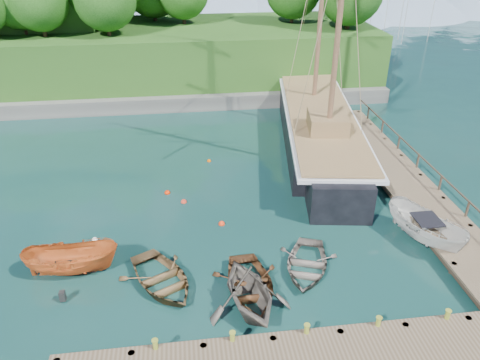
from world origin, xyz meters
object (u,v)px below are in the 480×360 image
at_px(rowboat_3, 306,270).
at_px(schooner, 319,132).
at_px(motorboat_orange, 74,273).
at_px(rowboat_0, 162,285).
at_px(rowboat_1, 249,308).
at_px(rowboat_2, 250,291).
at_px(cabin_boat_white, 422,241).

relative_size(rowboat_3, schooner, 0.15).
distance_m(rowboat_3, motorboat_orange, 11.41).
bearing_deg(motorboat_orange, rowboat_0, -106.13).
bearing_deg(rowboat_1, rowboat_3, 23.35).
relative_size(rowboat_2, rowboat_3, 1.06).
distance_m(rowboat_1, rowboat_2, 1.08).
bearing_deg(cabin_boat_white, rowboat_0, 165.70).
height_order(cabin_boat_white, schooner, schooner).
distance_m(rowboat_2, motorboat_orange, 8.70).
xyz_separation_m(rowboat_0, rowboat_3, (7.02, 0.19, 0.00)).
distance_m(rowboat_3, schooner, 14.98).
xyz_separation_m(rowboat_1, schooner, (7.79, 16.42, 1.14)).
relative_size(rowboat_1, schooner, 0.15).
xyz_separation_m(rowboat_3, cabin_boat_white, (6.83, 1.48, 0.00)).
height_order(rowboat_3, motorboat_orange, motorboat_orange).
xyz_separation_m(rowboat_1, cabin_boat_white, (10.02, 3.70, 0.00)).
distance_m(rowboat_0, cabin_boat_white, 13.95).
xyz_separation_m(rowboat_3, schooner, (4.61, 14.21, 1.14)).
bearing_deg(rowboat_3, cabin_boat_white, 32.24).
distance_m(rowboat_1, cabin_boat_white, 10.68).
xyz_separation_m(rowboat_0, rowboat_1, (3.83, -2.03, 0.00)).
distance_m(rowboat_0, motorboat_orange, 4.55).
bearing_deg(motorboat_orange, rowboat_2, -103.68).
height_order(rowboat_0, rowboat_1, rowboat_1).
xyz_separation_m(rowboat_0, schooner, (11.63, 14.40, 1.14)).
bearing_deg(rowboat_3, schooner, 92.05).
bearing_deg(schooner, rowboat_2, -107.47).
bearing_deg(schooner, cabin_boat_white, -71.30).
bearing_deg(rowboat_3, rowboat_0, -158.44).
height_order(rowboat_1, motorboat_orange, rowboat_1).
height_order(rowboat_1, rowboat_2, rowboat_1).
height_order(rowboat_3, cabin_boat_white, cabin_boat_white).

